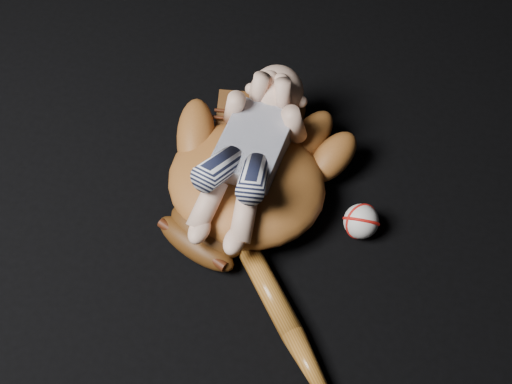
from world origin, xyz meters
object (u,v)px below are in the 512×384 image
(baseball_bat, at_px, (299,346))
(baseball_glove, at_px, (246,178))
(baseball, at_px, (361,221))
(newborn_baby, at_px, (247,152))

(baseball_bat, bearing_deg, baseball_glove, 120.48)
(baseball_bat, xyz_separation_m, baseball, (0.06, 0.25, 0.01))
(baseball_glove, height_order, baseball, baseball_glove)
(newborn_baby, distance_m, baseball_bat, 0.34)
(baseball_glove, relative_size, baseball, 6.60)
(baseball_glove, xyz_separation_m, newborn_baby, (0.00, 0.01, 0.06))
(baseball_bat, relative_size, baseball, 6.64)
(baseball_glove, xyz_separation_m, baseball_bat, (0.16, -0.27, -0.05))
(baseball_glove, bearing_deg, baseball, 18.38)
(newborn_baby, bearing_deg, baseball_bat, -55.58)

